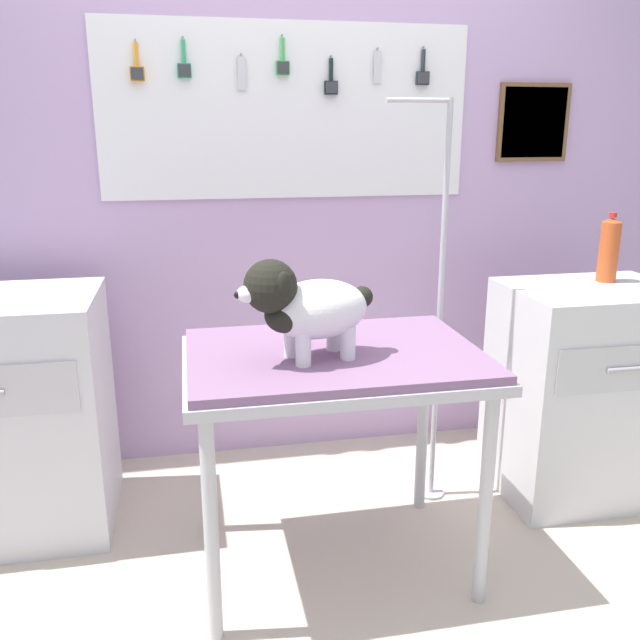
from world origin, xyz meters
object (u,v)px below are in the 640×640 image
dog (305,306)px  cabinet_right (584,391)px  grooming_table (334,373)px  grooming_arm (437,326)px  soda_bottle (609,250)px

dog → cabinet_right: size_ratio=0.50×
grooming_table → cabinet_right: 1.21m
dog → cabinet_right: (1.25, 0.38, -0.53)m
dog → grooming_arm: bearing=36.0°
grooming_arm → soda_bottle: grooming_arm is taller
grooming_table → dog: (-0.11, -0.07, 0.25)m
cabinet_right → soda_bottle: size_ratio=3.15×
grooming_arm → grooming_table: bearing=-143.4°
cabinet_right → grooming_arm: bearing=174.3°
grooming_table → dog: size_ratio=2.19×
grooming_arm → cabinet_right: (0.64, -0.06, -0.30)m
grooming_arm → cabinet_right: bearing=-5.7°
cabinet_right → dog: bearing=-163.2°
dog → cabinet_right: 1.41m
cabinet_right → soda_bottle: 0.59m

